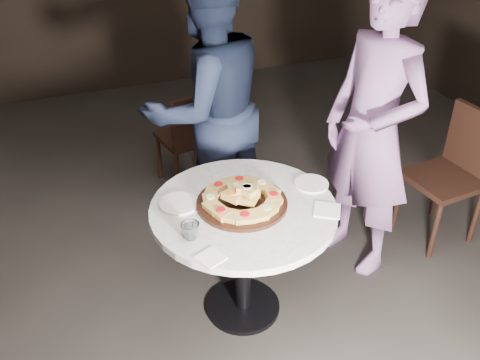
% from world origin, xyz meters
% --- Properties ---
extents(floor, '(7.00, 7.00, 0.00)m').
position_xyz_m(floor, '(0.00, 0.00, 0.00)').
color(floor, black).
rests_on(floor, ground).
extents(table, '(1.17, 1.17, 0.71)m').
position_xyz_m(table, '(-0.05, 0.03, 0.58)').
color(table, black).
rests_on(table, ground).
extents(serving_board, '(0.55, 0.55, 0.02)m').
position_xyz_m(serving_board, '(-0.05, 0.04, 0.72)').
color(serving_board, black).
rests_on(serving_board, table).
extents(focaccia_pile, '(0.42, 0.41, 0.11)m').
position_xyz_m(focaccia_pile, '(-0.05, 0.04, 0.76)').
color(focaccia_pile, '#B69046').
rests_on(focaccia_pile, serving_board).
extents(plate_left, '(0.21, 0.21, 0.01)m').
position_xyz_m(plate_left, '(-0.35, 0.16, 0.72)').
color(plate_left, white).
rests_on(plate_left, table).
extents(plate_right, '(0.19, 0.19, 0.01)m').
position_xyz_m(plate_right, '(0.36, 0.09, 0.72)').
color(plate_right, white).
rests_on(plate_right, table).
extents(water_glass, '(0.11, 0.11, 0.08)m').
position_xyz_m(water_glass, '(-0.37, -0.12, 0.75)').
color(water_glass, silver).
rests_on(water_glass, table).
extents(napkin_near, '(0.15, 0.15, 0.01)m').
position_xyz_m(napkin_near, '(-0.32, -0.29, 0.72)').
color(napkin_near, white).
rests_on(napkin_near, table).
extents(napkin_far, '(0.18, 0.18, 0.01)m').
position_xyz_m(napkin_far, '(0.33, -0.15, 0.72)').
color(napkin_far, white).
rests_on(napkin_far, table).
extents(chair_far, '(0.44, 0.45, 0.79)m').
position_xyz_m(chair_far, '(0.04, 1.36, 0.46)').
color(chair_far, black).
rests_on(chair_far, ground).
extents(chair_right, '(0.47, 0.45, 0.88)m').
position_xyz_m(chair_right, '(1.48, 0.23, 0.51)').
color(chair_right, black).
rests_on(chair_right, ground).
extents(diner_navy, '(0.99, 0.85, 1.76)m').
position_xyz_m(diner_navy, '(0.02, 0.85, 0.88)').
color(diner_navy, black).
rests_on(diner_navy, ground).
extents(diner_teal, '(0.58, 0.74, 1.77)m').
position_xyz_m(diner_teal, '(0.80, 0.22, 0.89)').
color(diner_teal, slate).
rests_on(diner_teal, ground).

